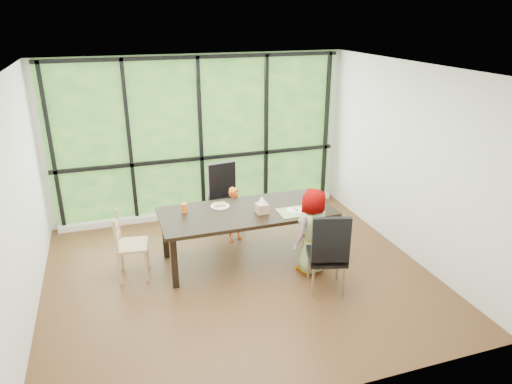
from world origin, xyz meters
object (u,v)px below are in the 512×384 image
chair_interior_leather (327,251)px  green_cup (321,206)px  dining_table (247,235)px  orange_cup (184,208)px  white_mug (319,197)px  tissue_box (262,208)px  plate_near (295,210)px  chair_end_beech (132,245)px  plate_far (220,206)px  child_older (310,231)px  child_toddler (235,214)px  chair_window_leather (227,199)px

chair_interior_leather → green_cup: bearing=-93.1°
dining_table → orange_cup: 0.96m
dining_table → white_mug: white_mug is taller
tissue_box → orange_cup: bearing=160.7°
orange_cup → plate_near: bearing=-16.5°
orange_cup → green_cup: (1.81, -0.53, -0.00)m
chair_end_beech → plate_near: 2.23m
chair_interior_leather → orange_cup: 2.02m
orange_cup → tissue_box: (1.00, -0.35, 0.00)m
white_mug → plate_far: bearing=172.9°
child_older → white_mug: bearing=-147.7°
child_toddler → plate_far: 0.59m
child_toddler → white_mug: child_toddler is taller
child_toddler → tissue_box: size_ratio=5.52×
child_older → green_cup: size_ratio=9.78×
plate_far → tissue_box: size_ratio=1.70×
chair_interior_leather → chair_end_beech: bearing=-9.0°
child_toddler → white_mug: size_ratio=11.25×
white_mug → chair_window_leather: bearing=140.8°
green_cup → child_older: bearing=-135.7°
chair_window_leather → child_toddler: size_ratio=1.25×
orange_cup → green_cup: 1.88m
chair_window_leather → plate_far: (-0.29, -0.76, 0.22)m
chair_window_leather → chair_interior_leather: 2.18m
tissue_box → plate_near: bearing=-10.1°
green_cup → plate_near: bearing=165.2°
tissue_box → dining_table: bearing=141.5°
child_toddler → tissue_box: tissue_box is taller
chair_end_beech → orange_cup: 0.84m
child_toddler → green_cup: green_cup is taller
dining_table → child_toddler: size_ratio=2.76×
chair_interior_leather → plate_far: 1.67m
child_older → white_mug: 0.79m
chair_end_beech → child_older: child_older is taller
child_older → plate_far: bearing=-63.5°
orange_cup → chair_end_beech: bearing=-166.6°
green_cup → chair_end_beech: bearing=172.2°
plate_far → plate_near: (0.95, -0.46, -0.00)m
tissue_box → chair_end_beech: bearing=174.2°
green_cup → tissue_box: 0.82m
chair_interior_leather → chair_end_beech: (-2.29, 1.08, -0.09)m
chair_window_leather → chair_end_beech: bearing=-155.4°
dining_table → green_cup: (0.98, -0.31, 0.44)m
plate_far → tissue_box: bearing=-37.9°
child_toddler → plate_near: 1.10m
orange_cup → child_toddler: bearing=25.9°
plate_near → white_mug: size_ratio=2.94×
white_mug → tissue_box: bearing=-167.8°
child_toddler → orange_cup: 1.00m
plate_near → child_toddler: bearing=126.9°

